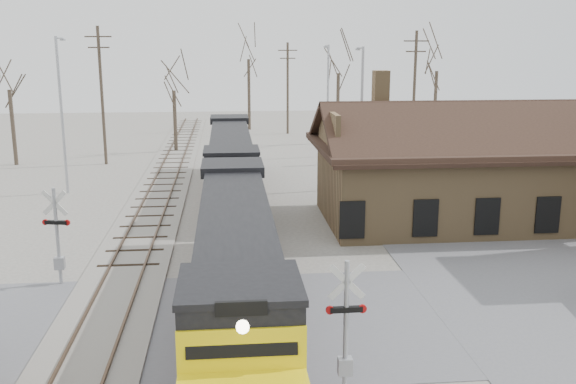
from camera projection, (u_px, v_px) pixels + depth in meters
name	position (u px, v px, depth m)	size (l,w,h in m)	color
ground	(237.00, 323.00, 21.83)	(140.00, 140.00, 0.00)	#A5A095
road	(237.00, 323.00, 21.82)	(60.00, 9.00, 0.03)	slate
track_main	(232.00, 210.00, 36.35)	(3.40, 90.00, 0.24)	#A5A095
track_siding	(152.00, 212.00, 35.93)	(3.40, 90.00, 0.24)	#A5A095
depot	(458.00, 176.00, 34.04)	(15.20, 9.31, 7.90)	olive
locomotive_lead	(236.00, 267.00, 20.98)	(2.76, 18.48, 4.10)	black
locomotive_trailing	(231.00, 163.00, 39.16)	(2.76, 18.48, 3.88)	black
crossbuck_near	(346.00, 333.00, 16.96)	(1.10, 0.29, 3.84)	#A5A8AD
crossbuck_far	(58.00, 240.00, 24.97)	(1.11, 0.31, 3.91)	#A5A8AD
streetlight_a	(62.00, 108.00, 39.72)	(0.25, 2.04, 9.72)	#A5A8AD
streetlight_b	(361.00, 111.00, 41.05)	(0.25, 2.04, 9.11)	#A5A8AD
streetlight_c	(328.00, 95.00, 52.92)	(0.25, 2.04, 9.18)	#A5A8AD
utility_pole_a	(102.00, 94.00, 49.34)	(2.00, 0.24, 10.59)	#382D23
utility_pole_b	(288.00, 87.00, 66.50)	(2.00, 0.24, 9.39)	#382D23
utility_pole_c	(414.00, 94.00, 50.92)	(2.00, 0.24, 10.27)	#382D23
tree_a	(8.00, 77.00, 48.81)	(3.89, 3.89, 9.53)	#382D23
tree_b	(173.00, 81.00, 55.17)	(3.54, 3.54, 8.68)	#382D23
tree_c	(248.00, 47.00, 68.80)	(5.09, 5.09, 12.46)	#382D23
tree_d	(339.00, 61.00, 59.52)	(4.39, 4.39, 10.75)	#382D23
tree_e	(437.00, 59.00, 58.69)	(4.54, 4.54, 11.12)	#382D23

